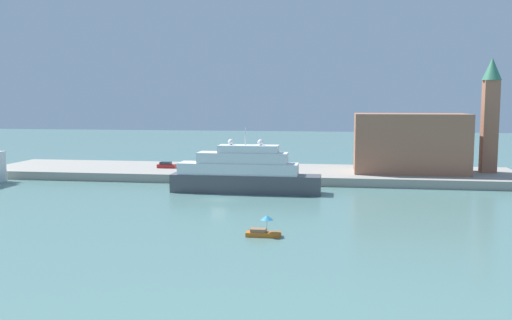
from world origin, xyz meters
name	(u,v)px	position (x,y,z in m)	size (l,w,h in m)	color
ground	(218,200)	(0.00, 0.00, 0.00)	(400.00, 400.00, 0.00)	slate
quay_dock	(246,173)	(0.00, 27.10, 0.84)	(110.00, 22.20, 1.68)	gray
large_yacht	(244,173)	(2.81, 7.64, 3.35)	(26.13, 4.80, 11.36)	#4C4C51
small_motorboat	(263,230)	(10.56, -22.82, 0.81)	(4.12, 1.53, 2.56)	#C66019
harbor_building	(410,143)	(33.27, 26.70, 7.56)	(21.88, 11.35, 11.75)	#9E664C
bell_tower	(490,110)	(48.82, 29.04, 14.16)	(3.73, 3.73, 22.78)	#9E664C
parked_car	(166,165)	(-17.16, 26.05, 2.26)	(3.90, 1.62, 1.33)	#B21E1E
person_figure	(190,166)	(-11.17, 23.48, 2.46)	(0.36, 0.36, 1.68)	maroon
mooring_bollard	(249,173)	(2.12, 17.70, 2.04)	(0.39, 0.39, 0.71)	black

